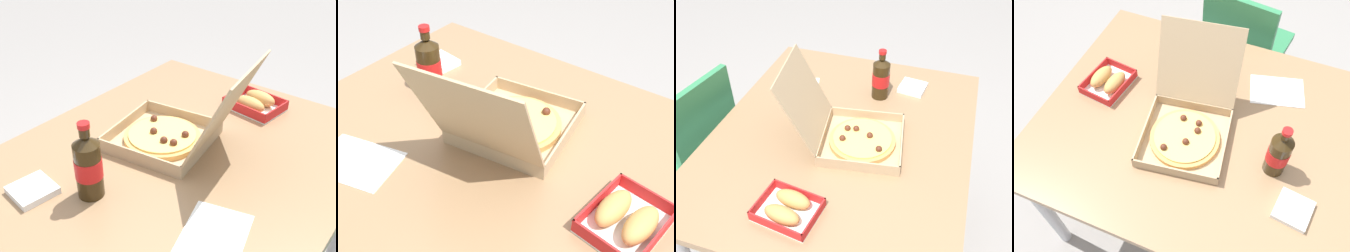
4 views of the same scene
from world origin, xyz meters
The scene contains 6 objects.
dining_table centered at (0.00, 0.00, 0.63)m, with size 1.18×0.98×0.70m.
pizza_box_open centered at (-0.03, -0.05, 0.75)m, with size 0.35×0.46×0.32m.
bread_side_box centered at (-0.40, 0.04, 0.73)m, with size 0.17×0.21×0.06m.
cola_bottle centered at (0.30, -0.08, 0.80)m, with size 0.07×0.07×0.22m.
paper_menu centered at (0.23, 0.27, 0.70)m, with size 0.21×0.15×0.00m, color white.
napkin_pile centered at (0.39, -0.21, 0.71)m, with size 0.11×0.11×0.02m, color white.
Camera 2 is at (-0.52, 0.64, 1.43)m, focal length 43.44 mm.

